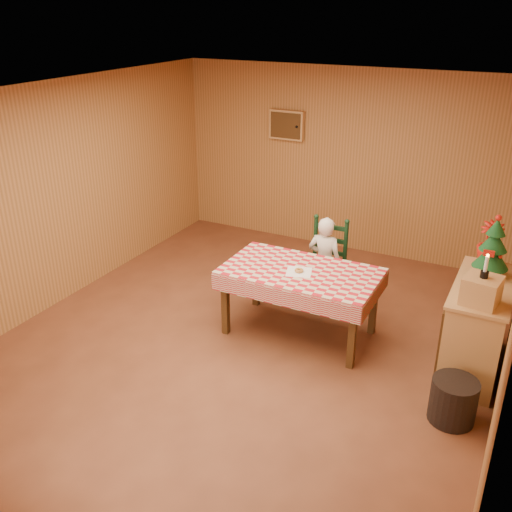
% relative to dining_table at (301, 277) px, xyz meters
% --- Properties ---
extents(ground, '(6.00, 6.00, 0.00)m').
position_rel_dining_table_xyz_m(ground, '(-0.41, -0.45, -0.69)').
color(ground, brown).
rests_on(ground, ground).
extents(cabin_walls, '(5.10, 6.05, 2.65)m').
position_rel_dining_table_xyz_m(cabin_walls, '(-0.41, 0.09, 1.14)').
color(cabin_walls, '#A8723C').
rests_on(cabin_walls, ground).
extents(dining_table, '(1.66, 0.96, 0.77)m').
position_rel_dining_table_xyz_m(dining_table, '(0.00, 0.00, 0.00)').
color(dining_table, '#4A2F13').
rests_on(dining_table, ground).
extents(ladder_chair, '(0.44, 0.40, 1.08)m').
position_rel_dining_table_xyz_m(ladder_chair, '(0.00, 0.79, -0.18)').
color(ladder_chair, black).
rests_on(ladder_chair, ground).
extents(seated_child, '(0.41, 0.27, 1.12)m').
position_rel_dining_table_xyz_m(seated_child, '(-0.00, 0.73, -0.13)').
color(seated_child, silver).
rests_on(seated_child, ground).
extents(napkin, '(0.32, 0.32, 0.00)m').
position_rel_dining_table_xyz_m(napkin, '(-0.00, -0.05, 0.08)').
color(napkin, white).
rests_on(napkin, dining_table).
extents(donut, '(0.10, 0.10, 0.03)m').
position_rel_dining_table_xyz_m(donut, '(-0.00, -0.05, 0.10)').
color(donut, '#B57E41').
rests_on(donut, napkin).
extents(shelf_unit, '(0.54, 1.24, 0.93)m').
position_rel_dining_table_xyz_m(shelf_unit, '(1.79, 0.19, -0.22)').
color(shelf_unit, tan).
rests_on(shelf_unit, ground).
extents(crate, '(0.34, 0.34, 0.25)m').
position_rel_dining_table_xyz_m(crate, '(1.80, -0.21, 0.37)').
color(crate, tan).
rests_on(crate, shelf_unit).
extents(christmas_tree, '(0.34, 0.34, 0.62)m').
position_rel_dining_table_xyz_m(christmas_tree, '(1.80, 0.44, 0.52)').
color(christmas_tree, '#4A2F13').
rests_on(christmas_tree, shelf_unit).
extents(flower_arrangement, '(0.31, 0.31, 0.44)m').
position_rel_dining_table_xyz_m(flower_arrangement, '(1.75, 0.74, 0.46)').
color(flower_arrangement, '#B41A10').
rests_on(flower_arrangement, shelf_unit).
extents(candle_set, '(0.07, 0.07, 0.22)m').
position_rel_dining_table_xyz_m(candle_set, '(1.80, -0.21, 0.56)').
color(candle_set, black).
rests_on(candle_set, crate).
extents(storage_bin, '(0.48, 0.48, 0.40)m').
position_rel_dining_table_xyz_m(storage_bin, '(1.76, -0.72, -0.49)').
color(storage_bin, black).
rests_on(storage_bin, ground).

